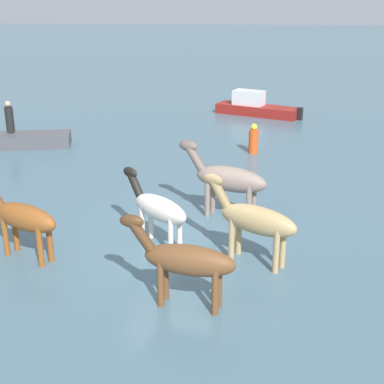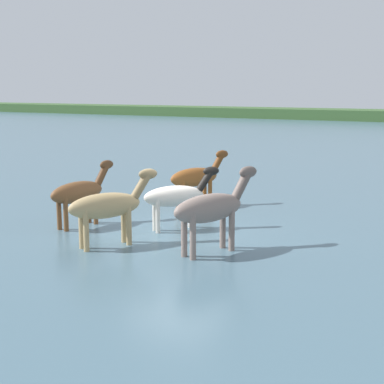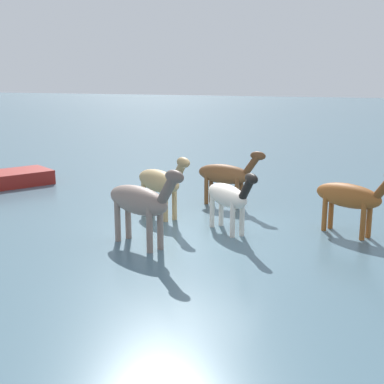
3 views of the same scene
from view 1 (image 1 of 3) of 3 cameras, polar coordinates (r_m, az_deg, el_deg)
The scene contains 10 objects.
ground_plane at distance 13.65m, azimuth -1.69°, elevation -5.17°, with size 177.20×177.20×0.00m, color #476675.
horse_rear_stallion at distance 10.59m, azimuth -0.71°, elevation -7.08°, with size 0.91×2.35×1.82m.
horse_dun_straggler at distance 13.13m, azimuth -3.57°, elevation -1.68°, with size 1.76×1.90×1.75m.
horse_lead at distance 14.68m, azimuth 3.71°, elevation 1.37°, with size 1.45×2.53×2.02m.
horse_chestnut_trailing at distance 13.06m, azimuth -17.21°, elevation -2.49°, with size 1.40×2.27×1.84m.
horse_gray_outer at distance 12.33m, azimuth 6.48°, elevation -2.86°, with size 1.62×2.27×1.90m.
boat_dinghy_port at distance 22.95m, azimuth -18.38°, elevation 4.90°, with size 2.22×4.91×0.74m.
boat_launch_far at distance 27.64m, azimuth 6.67°, elevation 8.58°, with size 2.72×4.24×1.32m.
person_spotter_bow at distance 22.96m, azimuth -18.44°, elevation 7.40°, with size 0.32×0.32×1.19m.
buoy_channel_marker at distance 20.97m, azimuth 6.40°, elevation 5.39°, with size 0.36×0.36×1.14m.
Camera 1 is at (-12.25, -1.30, 5.88)m, focal length 51.37 mm.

